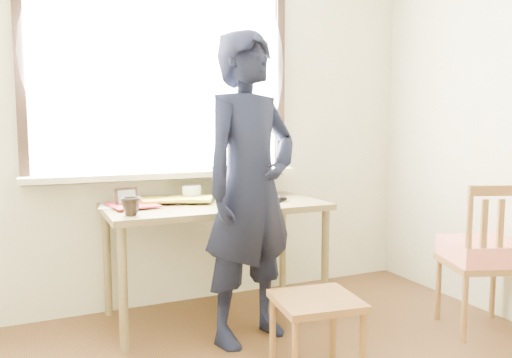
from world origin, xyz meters
name	(u,v)px	position (x,y,z in m)	size (l,w,h in m)	color
room_shell	(329,24)	(-0.02, 0.20, 1.64)	(3.52, 4.02, 2.61)	beige
desk	(216,215)	(0.04, 1.63, 0.68)	(1.41, 0.71, 0.76)	olive
laptop	(244,194)	(0.23, 1.60, 0.81)	(0.43, 0.39, 0.24)	black
mug_white	(192,193)	(-0.06, 1.80, 0.81)	(0.13, 0.13, 0.10)	white
mug_dark	(131,206)	(-0.54, 1.42, 0.81)	(0.11, 0.11, 0.10)	black
mouse	(281,199)	(0.47, 1.53, 0.77)	(0.09, 0.06, 0.04)	black
desk_clutter	(167,200)	(-0.25, 1.75, 0.78)	(0.89, 0.42, 0.04)	white
book_a	(136,201)	(-0.42, 1.88, 0.77)	(0.20, 0.27, 0.03)	white
book_b	(248,194)	(0.39, 1.91, 0.76)	(0.17, 0.23, 0.02)	white
picture_frame	(126,198)	(-0.51, 1.73, 0.81)	(0.14, 0.03, 0.11)	black
work_chair	(316,310)	(0.22, 0.65, 0.35)	(0.45, 0.43, 0.41)	brown
side_chair	(483,253)	(1.44, 0.72, 0.48)	(0.54, 0.53, 0.92)	brown
person	(250,188)	(0.11, 1.22, 0.90)	(0.66, 0.43, 1.80)	black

